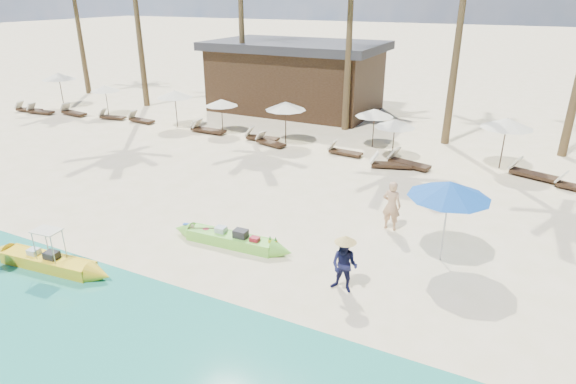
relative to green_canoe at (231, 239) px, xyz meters
The scene contains 29 objects.
ground 1.79m from the green_canoe, ahead, with size 240.00×240.00×0.00m, color beige.
wet_sand_strip 5.35m from the green_canoe, 70.61° to the right, with size 240.00×4.50×0.01m, color tan.
green_canoe is the anchor object (origin of this frame).
yellow_canoe 5.10m from the green_canoe, 138.23° to the right, with size 4.68×0.91×1.22m.
tourist 5.20m from the green_canoe, 38.74° to the left, with size 0.60×0.39×1.65m, color tan.
vendor_green 4.02m from the green_canoe, 10.87° to the right, with size 0.71×0.55×1.46m, color #15173C.
blue_umbrella 6.49m from the green_canoe, 18.44° to the left, with size 2.24×2.24×2.41m.
resort_parasol_0 23.61m from the green_canoe, 151.33° to the left, with size 2.17×2.17×2.23m.
lounger_0_left 23.23m from the green_canoe, 156.89° to the left, with size 1.84×0.86×0.60m.
lounger_0_right 22.15m from the green_canoe, 155.80° to the left, with size 1.84×0.75×0.61m.
resort_parasol_1 19.46m from the green_canoe, 146.05° to the left, with size 1.79×1.79×1.84m.
lounger_1_left 20.48m from the green_canoe, 151.59° to the left, with size 1.94×0.76×0.64m.
lounger_1_right 18.12m from the green_canoe, 146.29° to the left, with size 1.71×0.83×0.56m.
resort_parasol_2 14.84m from the green_canoe, 134.75° to the left, with size 2.02×2.02×2.08m.
lounger_2_left 16.54m from the green_canoe, 141.65° to the left, with size 1.78×0.65×0.59m.
resort_parasol_3 12.98m from the green_canoe, 124.78° to the left, with size 1.78×1.78×1.83m.
lounger_3_left 12.94m from the green_canoe, 128.43° to the left, with size 1.92×0.60×0.65m.
lounger_3_right 13.13m from the green_canoe, 129.44° to the left, with size 1.72×0.59×0.58m.
resort_parasol_4 11.04m from the green_canoe, 108.01° to the left, with size 2.06×2.06×2.12m.
lounger_4_left 10.38m from the green_canoe, 112.15° to the left, with size 1.77×0.94×0.58m.
lounger_4_right 11.21m from the green_canoe, 115.01° to the left, with size 1.83×0.74×0.61m.
resort_parasol_5 11.80m from the green_canoe, 86.06° to the left, with size 1.86×1.86×1.92m.
lounger_5_left 9.83m from the green_canoe, 90.24° to the left, with size 1.70×0.66×0.56m.
resort_parasol_6 10.55m from the green_canoe, 77.81° to the left, with size 1.83×1.83×1.89m.
lounger_6_left 9.28m from the green_canoe, 75.21° to the left, with size 1.88×1.07×0.61m.
lounger_6_right 9.96m from the green_canoe, 72.24° to the left, with size 2.01×1.07×0.65m.
resort_parasol_7 13.13m from the green_canoe, 58.80° to the left, with size 2.18×2.18×2.24m.
lounger_7_left 13.14m from the green_canoe, 52.66° to the left, with size 2.04×1.16×0.66m.
pavilion_west 18.64m from the green_canoe, 109.62° to the left, with size 10.80×6.60×4.30m.
Camera 1 is at (5.55, -10.73, 7.10)m, focal length 30.00 mm.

